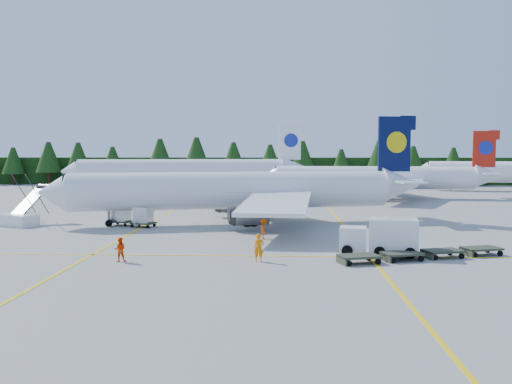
{
  "coord_description": "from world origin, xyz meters",
  "views": [
    {
      "loc": [
        -0.33,
        -46.34,
        7.53
      ],
      "look_at": [
        -2.77,
        9.15,
        3.5
      ],
      "focal_mm": 40.0,
      "sensor_mm": 36.0,
      "label": 1
    }
  ],
  "objects_px": {
    "airliner_navy": "(226,191)",
    "service_truck": "(379,237)",
    "airliner_red": "(370,178)",
    "airstairs": "(18,217)"
  },
  "relations": [
    {
      "from": "airliner_navy",
      "to": "service_truck",
      "type": "relative_size",
      "value": 6.63
    },
    {
      "from": "service_truck",
      "to": "airliner_red",
      "type": "bearing_deg",
      "value": 90.99
    },
    {
      "from": "airstairs",
      "to": "service_truck",
      "type": "xyz_separation_m",
      "value": [
        33.7,
        -15.0,
        0.45
      ]
    },
    {
      "from": "airliner_navy",
      "to": "airstairs",
      "type": "xyz_separation_m",
      "value": [
        -20.97,
        -2.07,
        -2.51
      ]
    },
    {
      "from": "airliner_red",
      "to": "airstairs",
      "type": "distance_m",
      "value": 53.62
    },
    {
      "from": "airliner_red",
      "to": "service_truck",
      "type": "distance_m",
      "value": 50.3
    },
    {
      "from": "airliner_navy",
      "to": "service_truck",
      "type": "xyz_separation_m",
      "value": [
        12.73,
        -17.07,
        -2.06
      ]
    },
    {
      "from": "airliner_navy",
      "to": "airstairs",
      "type": "relative_size",
      "value": 5.67
    },
    {
      "from": "airliner_navy",
      "to": "airliner_red",
      "type": "distance_m",
      "value": 38.22
    },
    {
      "from": "airliner_red",
      "to": "service_truck",
      "type": "bearing_deg",
      "value": -95.05
    }
  ]
}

